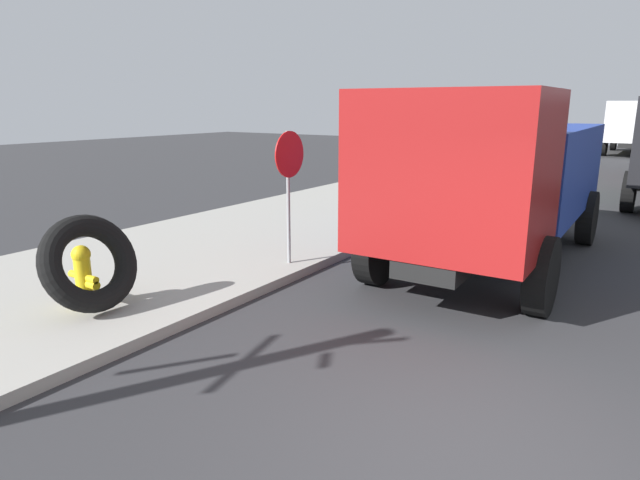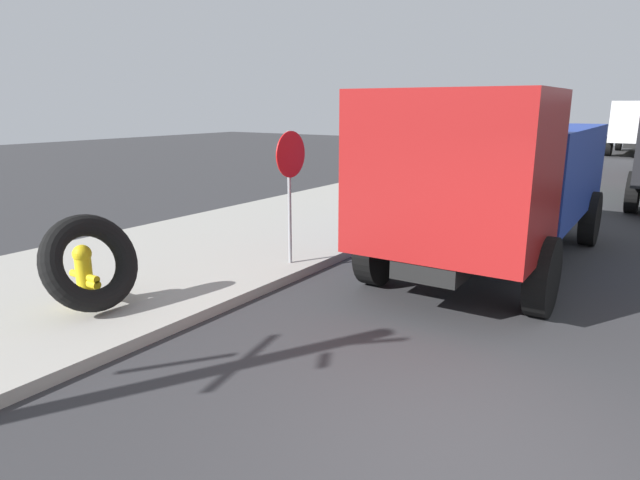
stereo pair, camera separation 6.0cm
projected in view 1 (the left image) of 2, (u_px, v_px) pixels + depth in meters
The scene contains 7 objects.
ground_plane at pixel (477, 469), 4.30m from camera, with size 80.00×80.00×0.00m, color #2D2D30.
sidewalk_curb at pixel (29, 301), 7.78m from camera, with size 36.00×5.00×0.15m, color #99968E.
fire_hydrant at pixel (83, 274), 7.28m from camera, with size 0.25×0.56×0.84m.
loose_tire at pixel (89, 263), 7.04m from camera, with size 1.30×1.30×0.29m, color black.
stop_sign at pixel (289, 173), 9.01m from camera, with size 0.76×0.08×2.24m.
dump_truck_blue at pixel (496, 175), 9.48m from camera, with size 7.05×2.92×3.00m.
dump_truck_yellow at pixel (635, 126), 31.38m from camera, with size 7.01×2.82×3.00m.
Camera 1 is at (-3.80, -1.04, 2.80)m, focal length 30.57 mm.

